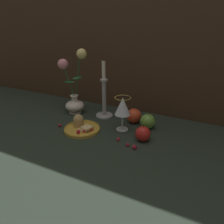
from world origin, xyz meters
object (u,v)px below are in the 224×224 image
Objects in this scene: plate_with_pastries at (81,126)px; vase at (74,92)px; apple_at_table_edge at (143,134)px; candlestick at (104,100)px; wine_glass at (123,107)px; apple_beside_vase at (134,116)px; apple_near_glass at (148,121)px.

vase is at bearing 132.53° from plate_with_pastries.
vase is 4.56× the size of apple_at_table_edge.
candlestick reaches higher than apple_at_table_edge.
wine_glass is at bearing -12.74° from vase.
candlestick reaches higher than apple_beside_vase.
apple_beside_vase is at bearing 76.74° from wine_glass.
vase reaches higher than apple_at_table_edge.
apple_beside_vase reaches higher than apple_at_table_edge.
candlestick reaches higher than apple_near_glass.
plate_with_pastries is at bearing -47.47° from vase.
apple_near_glass is (0.30, 0.17, 0.02)m from plate_with_pastries.
apple_beside_vase is at bearing -0.02° from candlestick.
wine_glass is 0.17m from apple_at_table_edge.
apple_near_glass reaches higher than apple_at_table_edge.
apple_near_glass is (0.27, -0.03, -0.06)m from candlestick.
wine_glass is 1.95× the size of apple_near_glass.
plate_with_pastries is at bearing -150.93° from apple_near_glass.
candlestick reaches higher than plate_with_pastries.
apple_beside_vase is (0.21, 0.20, 0.02)m from plate_with_pastries.
apple_beside_vase is (0.37, 0.02, -0.09)m from vase.
candlestick is (-0.16, 0.10, -0.02)m from wine_glass.
apple_near_glass is at bearing 98.19° from apple_at_table_edge.
vase is 4.22× the size of apple_near_glass.
vase is 1.15× the size of candlestick.
candlestick is at bearing 7.08° from vase.
vase is at bearing 167.26° from wine_glass.
wine_glass is at bearing 155.38° from apple_at_table_edge.
apple_at_table_edge is (0.11, -0.16, -0.00)m from apple_beside_vase.
apple_near_glass reaches higher than plate_with_pastries.
apple_beside_vase reaches higher than apple_near_glass.
apple_near_glass is at bearing -1.09° from vase.
wine_glass reaches higher than apple_near_glass.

